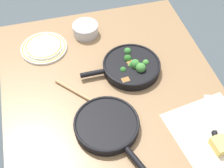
{
  "coord_description": "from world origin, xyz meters",
  "views": [
    {
      "loc": [
        0.88,
        -0.23,
        1.83
      ],
      "look_at": [
        0.0,
        0.0,
        0.74
      ],
      "focal_mm": 50.0,
      "sensor_mm": 36.0,
      "label": 1
    }
  ],
  "objects": [
    {
      "name": "cheese_block",
      "position": [
        0.41,
        0.33,
        0.74
      ],
      "size": [
        0.08,
        0.06,
        0.04
      ],
      "color": "#E0C15B",
      "rests_on": "dining_table_red"
    },
    {
      "name": "dining_table_red",
      "position": [
        0.0,
        0.0,
        0.65
      ],
      "size": [
        1.14,
        0.99,
        0.72
      ],
      "color": "olive",
      "rests_on": "ground_plane"
    },
    {
      "name": "parchment_sheet",
      "position": [
        0.34,
        0.33,
        0.72
      ],
      "size": [
        0.36,
        0.36,
        0.0
      ],
      "color": "beige",
      "rests_on": "dining_table_red"
    },
    {
      "name": "skillet_broccoli",
      "position": [
        -0.08,
        0.12,
        0.75
      ],
      "size": [
        0.27,
        0.39,
        0.08
      ],
      "rotation": [
        0.0,
        0.0,
        4.71
      ],
      "color": "black",
      "rests_on": "dining_table_red"
    },
    {
      "name": "grater_knife",
      "position": [
        0.33,
        0.34,
        0.73
      ],
      "size": [
        0.27,
        0.11,
        0.02
      ],
      "rotation": [
        0.0,
        0.0,
        2.83
      ],
      "color": "silver",
      "rests_on": "dining_table_red"
    },
    {
      "name": "dinner_plate_stack",
      "position": [
        -0.33,
        -0.27,
        0.74
      ],
      "size": [
        0.23,
        0.23,
        0.03
      ],
      "color": "white",
      "rests_on": "dining_table_red"
    },
    {
      "name": "wooden_spoon",
      "position": [
        0.07,
        -0.1,
        0.73
      ],
      "size": [
        0.28,
        0.24,
        0.02
      ],
      "rotation": [
        0.0,
        0.0,
        0.71
      ],
      "color": "tan",
      "rests_on": "dining_table_red"
    },
    {
      "name": "skillet_eggs",
      "position": [
        0.21,
        -0.08,
        0.74
      ],
      "size": [
        0.39,
        0.27,
        0.04
      ],
      "rotation": [
        0.0,
        0.0,
        0.36
      ],
      "color": "black",
      "rests_on": "dining_table_red"
    },
    {
      "name": "ground_plane",
      "position": [
        0.0,
        0.0,
        0.0
      ],
      "size": [
        14.0,
        14.0,
        0.0
      ],
      "primitive_type": "plane",
      "color": "#424C51"
    },
    {
      "name": "prep_bowl_steel",
      "position": [
        -0.39,
        -0.04,
        0.75
      ],
      "size": [
        0.13,
        0.13,
        0.06
      ],
      "color": "#B7B7BC",
      "rests_on": "dining_table_red"
    }
  ]
}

